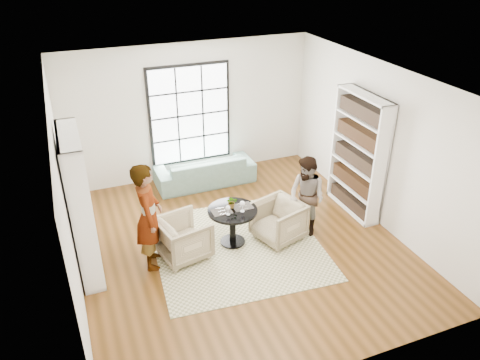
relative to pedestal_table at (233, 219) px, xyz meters
name	(u,v)px	position (x,y,z in m)	size (l,w,h in m)	color
ground	(240,244)	(0.11, -0.07, -0.51)	(6.00, 6.00, 0.00)	brown
room_shell	(229,169)	(0.11, 0.47, 0.75)	(6.00, 6.01, 6.00)	silver
rug	(237,246)	(0.04, -0.13, -0.50)	(2.88, 2.88, 0.01)	beige
pedestal_table	(233,219)	(0.00, 0.00, 0.00)	(0.88, 0.88, 0.70)	black
sofa	(205,170)	(0.24, 2.38, -0.19)	(2.17, 0.85, 0.63)	#739995
armchair_left	(184,238)	(-0.91, -0.05, -0.14)	(0.79, 0.81, 0.74)	#BEBB87
armchair_right	(278,221)	(0.82, -0.16, -0.14)	(0.78, 0.80, 0.73)	#B8B583
person_left	(149,216)	(-1.46, -0.05, 0.42)	(0.68, 0.45, 1.86)	gray
person_right	(307,197)	(1.37, -0.16, 0.25)	(0.73, 0.57, 1.51)	gray
placemat_left	(222,211)	(-0.20, 0.01, 0.19)	(0.34, 0.26, 0.01)	#272522
placemat_right	(243,207)	(0.20, 0.02, 0.19)	(0.34, 0.26, 0.01)	#272522
cutlery_left	(222,211)	(-0.20, 0.01, 0.20)	(0.14, 0.22, 0.01)	silver
cutlery_right	(243,206)	(0.20, 0.02, 0.20)	(0.14, 0.22, 0.01)	silver
wine_glass_left	(228,208)	(-0.13, -0.12, 0.32)	(0.08, 0.08, 0.18)	silver
wine_glass_right	(242,204)	(0.14, -0.11, 0.34)	(0.09, 0.09, 0.21)	silver
flower_centerpiece	(232,202)	(0.02, 0.08, 0.30)	(0.19, 0.17, 0.21)	gray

